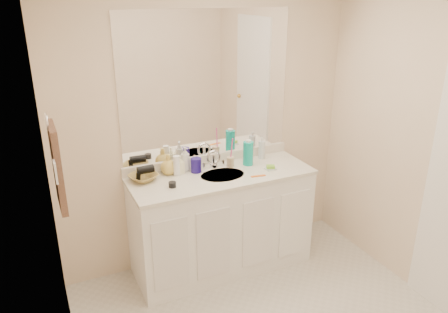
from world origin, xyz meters
name	(u,v)px	position (x,y,z in m)	size (l,w,h in m)	color
wall_back	(208,128)	(0.00, 1.30, 1.20)	(2.60, 0.02, 2.40)	#F5DDBF
wall_left	(64,235)	(-1.30, 0.00, 1.20)	(0.02, 2.60, 2.40)	#F5DDBF
wall_right	(447,154)	(1.30, 0.00, 1.20)	(0.02, 2.60, 2.40)	#F5DDBF
vanity_cabinet	(222,223)	(0.00, 1.02, 0.42)	(1.50, 0.55, 0.85)	white
countertop	(221,176)	(0.00, 1.02, 0.86)	(1.52, 0.57, 0.03)	silver
backsplash	(209,159)	(0.00, 1.29, 0.92)	(1.52, 0.03, 0.08)	white
sink_basin	(222,176)	(0.00, 1.00, 0.87)	(0.37, 0.37, 0.02)	beige
faucet	(214,161)	(0.00, 1.18, 0.94)	(0.02, 0.02, 0.11)	silver
mirror	(207,86)	(0.00, 1.29, 1.56)	(1.48, 0.01, 1.20)	white
blue_mug	(196,165)	(-0.17, 1.15, 0.94)	(0.09, 0.09, 0.12)	navy
tan_cup	(230,162)	(0.14, 1.14, 0.92)	(0.06, 0.06, 0.09)	#CDB891
toothbrush	(232,150)	(0.15, 1.14, 1.03)	(0.01, 0.01, 0.21)	#EC3E97
mouthwash_bottle	(248,153)	(0.29, 1.11, 0.98)	(0.09, 0.09, 0.21)	#0EB09F
clear_pump_bottle	(262,150)	(0.48, 1.20, 0.96)	(0.06, 0.06, 0.16)	silver
soap_dish	(270,169)	(0.41, 0.94, 0.89)	(0.09, 0.07, 0.01)	silver
green_soap	(271,167)	(0.41, 0.94, 0.90)	(0.07, 0.05, 0.02)	#7FCE32
orange_comb	(258,176)	(0.25, 0.86, 0.88)	(0.12, 0.03, 0.01)	orange
dark_jar	(172,185)	(-0.45, 0.95, 0.90)	(0.06, 0.06, 0.04)	black
extra_white_bottle	(176,166)	(-0.34, 1.15, 0.96)	(0.05, 0.05, 0.17)	white
soap_bottle_white	(185,159)	(-0.24, 1.22, 0.98)	(0.08, 0.08, 0.21)	silver
soap_bottle_cream	(179,164)	(-0.31, 1.18, 0.96)	(0.07, 0.07, 0.16)	#FFFECF
soap_bottle_yellow	(168,164)	(-0.39, 1.21, 0.96)	(0.13, 0.13, 0.17)	#E0C057
wicker_basket	(144,177)	(-0.61, 1.17, 0.91)	(0.22, 0.22, 0.05)	#9E8140
hair_dryer	(146,169)	(-0.59, 1.17, 0.97)	(0.06, 0.06, 0.13)	black
towel_ring	(47,122)	(-1.27, 0.77, 1.55)	(0.11, 0.11, 0.01)	silver
hand_towel	(57,167)	(-1.25, 0.77, 1.25)	(0.04, 0.32, 0.55)	#463025
switch_plate	(55,172)	(-1.27, 0.57, 1.30)	(0.01, 0.09, 0.13)	white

